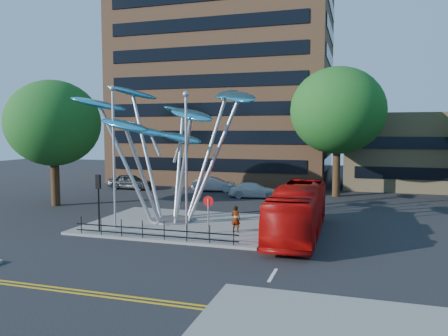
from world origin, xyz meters
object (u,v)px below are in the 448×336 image
(street_lamp_left, at_px, (114,145))
(red_bus, at_px, (298,211))
(parked_car_right, at_px, (254,190))
(no_entry_sign_island, at_px, (208,210))
(tree_left, at_px, (53,123))
(tree_right, at_px, (338,111))
(traffic_light_island, at_px, (98,191))
(parked_car_mid, at_px, (214,184))
(pedestrian, at_px, (236,219))
(leaf_sculpture, at_px, (171,121))
(parked_car_left, at_px, (130,182))
(street_lamp_right, at_px, (186,150))

(street_lamp_left, relative_size, red_bus, 0.82)
(parked_car_right, bearing_deg, no_entry_sign_island, 174.54)
(tree_left, bearing_deg, street_lamp_left, -34.38)
(street_lamp_left, xyz_separation_m, red_bus, (11.10, 1.90, -3.85))
(tree_right, height_order, traffic_light_island, tree_right)
(no_entry_sign_island, xyz_separation_m, parked_car_mid, (-6.04, 19.25, -1.09))
(street_lamp_left, relative_size, pedestrian, 5.51)
(leaf_sculpture, bearing_deg, pedestrian, -22.17)
(red_bus, distance_m, parked_car_mid, 19.54)
(traffic_light_island, bearing_deg, tree_left, 140.19)
(street_lamp_left, bearing_deg, tree_left, 145.62)
(tree_right, xyz_separation_m, street_lamp_left, (-12.50, -18.50, -2.68))
(tree_left, relative_size, leaf_sculpture, 0.81)
(red_bus, height_order, parked_car_right, red_bus)
(street_lamp_left, relative_size, parked_car_mid, 1.99)
(red_bus, height_order, parked_car_left, red_bus)
(tree_left, relative_size, parked_car_mid, 2.34)
(tree_left, height_order, no_entry_sign_island, tree_left)
(street_lamp_right, relative_size, pedestrian, 5.20)
(tree_left, relative_size, traffic_light_island, 3.01)
(parked_car_left, bearing_deg, pedestrian, -134.53)
(traffic_light_island, bearing_deg, street_lamp_right, 5.19)
(leaf_sculpture, relative_size, parked_car_right, 2.69)
(parked_car_mid, bearing_deg, street_lamp_right, -176.30)
(tree_right, distance_m, street_lamp_left, 22.49)
(red_bus, xyz_separation_m, parked_car_left, (-19.77, 15.49, -0.70))
(street_lamp_right, xyz_separation_m, traffic_light_island, (-5.50, -0.50, -2.48))
(parked_car_left, relative_size, parked_car_mid, 1.06)
(tree_right, xyz_separation_m, leaf_sculpture, (-10.07, -15.32, -1.16))
(parked_car_left, xyz_separation_m, parked_car_right, (13.92, -1.84, -0.11))
(pedestrian, distance_m, parked_car_mid, 18.54)
(parked_car_left, bearing_deg, red_bus, -127.42)
(parked_car_mid, height_order, parked_car_right, parked_car_mid)
(parked_car_right, bearing_deg, traffic_light_island, 151.05)
(traffic_light_island, bearing_deg, parked_car_left, 113.95)
(tree_left, distance_m, parked_car_mid, 16.56)
(traffic_light_island, height_order, parked_car_right, traffic_light_island)
(street_lamp_left, bearing_deg, parked_car_left, 116.50)
(street_lamp_left, distance_m, pedestrian, 8.77)
(street_lamp_left, distance_m, parked_car_left, 19.95)
(tree_left, xyz_separation_m, street_lamp_left, (9.50, -6.50, -1.44))
(traffic_light_island, xyz_separation_m, parked_car_left, (-8.17, 18.38, -1.81))
(tree_right, distance_m, leaf_sculpture, 18.37)
(parked_car_right, bearing_deg, red_bus, -166.58)
(parked_car_mid, bearing_deg, no_entry_sign_island, -172.48)
(street_lamp_right, distance_m, parked_car_left, 22.91)
(street_lamp_right, xyz_separation_m, no_entry_sign_island, (1.50, -0.48, -3.28))
(parked_car_left, bearing_deg, tree_left, 176.27)
(parked_car_mid, bearing_deg, red_bus, -156.88)
(street_lamp_right, height_order, no_entry_sign_island, street_lamp_right)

